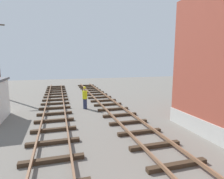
{
  "coord_description": "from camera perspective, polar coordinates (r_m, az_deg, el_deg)",
  "views": [
    {
      "loc": [
        -3.51,
        -1.26,
        3.96
      ],
      "look_at": [
        -0.05,
        10.64,
        2.03
      ],
      "focal_mm": 29.74,
      "sensor_mm": 36.0,
      "label": 1
    }
  ],
  "objects": [
    {
      "name": "track_worker_foreground",
      "position": [
        15.47,
        -8.33,
        -2.53
      ],
      "size": [
        0.4,
        0.4,
        1.87
      ],
      "color": "#262D4C",
      "rests_on": "ground"
    }
  ]
}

